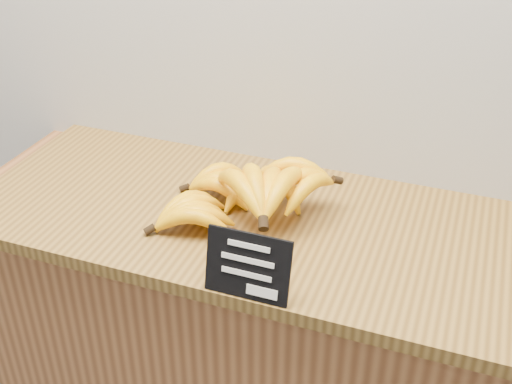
# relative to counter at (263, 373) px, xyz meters

# --- Properties ---
(counter) EXTENTS (1.44, 0.50, 0.90)m
(counter) POSITION_rel_counter_xyz_m (0.00, 0.00, 0.00)
(counter) COLOR #945B30
(counter) RESTS_ON ground
(counter_top) EXTENTS (1.30, 0.54, 0.03)m
(counter_top) POSITION_rel_counter_xyz_m (0.00, 0.00, 0.47)
(counter_top) COLOR brown
(counter_top) RESTS_ON counter
(chalkboard_sign) EXTENTS (0.16, 0.04, 0.12)m
(chalkboard_sign) POSITION_rel_counter_xyz_m (0.06, -0.25, 0.54)
(chalkboard_sign) COLOR black
(chalkboard_sign) RESTS_ON counter_top
(banana_pile) EXTENTS (0.40, 0.31, 0.13)m
(banana_pile) POSITION_rel_counter_xyz_m (-0.04, 0.01, 0.54)
(banana_pile) COLOR #FFBA0A
(banana_pile) RESTS_ON counter_top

